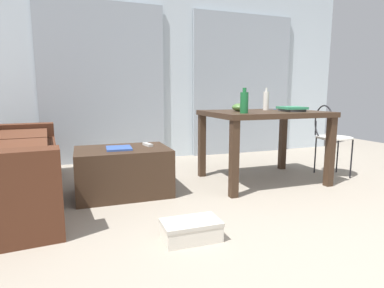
# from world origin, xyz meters

# --- Properties ---
(ground_plane) EXTENTS (8.03, 8.03, 0.00)m
(ground_plane) POSITION_xyz_m (0.00, 1.27, 0.00)
(ground_plane) COLOR gray
(wall_back) EXTENTS (5.38, 0.10, 2.53)m
(wall_back) POSITION_xyz_m (0.00, 3.35, 1.27)
(wall_back) COLOR silver
(wall_back) RESTS_ON ground
(curtains) EXTENTS (3.67, 0.03, 2.09)m
(curtains) POSITION_xyz_m (0.00, 3.26, 1.05)
(curtains) COLOR #99A3AD
(curtains) RESTS_ON ground
(coffee_table) EXTENTS (0.83, 0.59, 0.43)m
(coffee_table) POSITION_xyz_m (-1.00, 1.77, 0.21)
(coffee_table) COLOR #382619
(coffee_table) RESTS_ON ground
(craft_table) EXTENTS (1.16, 0.88, 0.74)m
(craft_table) POSITION_xyz_m (0.44, 1.73, 0.64)
(craft_table) COLOR #382619
(craft_table) RESTS_ON ground
(wire_chair) EXTENTS (0.39, 0.42, 0.80)m
(wire_chair) POSITION_xyz_m (1.25, 1.67, 0.50)
(wire_chair) COLOR silver
(wire_chair) RESTS_ON ground
(bottle_near) EXTENTS (0.07, 0.07, 0.23)m
(bottle_near) POSITION_xyz_m (0.07, 1.46, 0.84)
(bottle_near) COLOR #195B2D
(bottle_near) RESTS_ON craft_table
(bottle_far) EXTENTS (0.06, 0.06, 0.24)m
(bottle_far) POSITION_xyz_m (0.58, 1.90, 0.84)
(bottle_far) COLOR beige
(bottle_far) RESTS_ON craft_table
(bowl) EXTENTS (0.15, 0.15, 0.08)m
(bowl) POSITION_xyz_m (0.18, 1.76, 0.78)
(bowl) COLOR #477033
(bowl) RESTS_ON craft_table
(book_stack) EXTENTS (0.26, 0.31, 0.05)m
(book_stack) POSITION_xyz_m (0.68, 1.58, 0.77)
(book_stack) COLOR #4C4C51
(book_stack) RESTS_ON craft_table
(scissors) EXTENTS (0.11, 0.07, 0.00)m
(scissors) POSITION_xyz_m (0.73, 1.99, 0.74)
(scissors) COLOR #9EA0A5
(scissors) RESTS_ON craft_table
(tv_remote_primary) EXTENTS (0.07, 0.16, 0.02)m
(tv_remote_primary) POSITION_xyz_m (-0.75, 1.82, 0.44)
(tv_remote_primary) COLOR #B7B7B2
(tv_remote_primary) RESTS_ON coffee_table
(magazine) EXTENTS (0.23, 0.25, 0.02)m
(magazine) POSITION_xyz_m (-1.03, 1.74, 0.44)
(magazine) COLOR #33519E
(magazine) RESTS_ON coffee_table
(shoebox) EXTENTS (0.37, 0.22, 0.13)m
(shoebox) POSITION_xyz_m (-0.72, 0.68, 0.06)
(shoebox) COLOR beige
(shoebox) RESTS_ON ground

